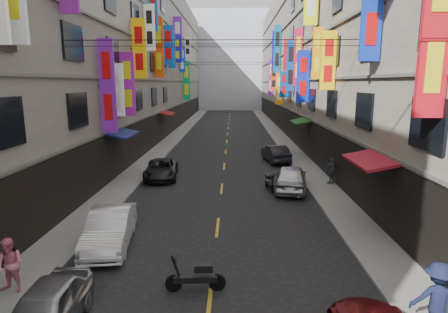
{
  "coord_description": "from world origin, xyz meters",
  "views": [
    {
      "loc": [
        0.64,
        2.79,
        6.11
      ],
      "look_at": [
        0.43,
        11.87,
        4.32
      ],
      "focal_mm": 30.0,
      "sensor_mm": 36.0,
      "label": 1
    }
  ],
  "objects_px": {
    "car_left_far": "(161,169)",
    "car_right_mid": "(291,178)",
    "scooter_crossing": "(196,277)",
    "car_left_near": "(45,312)",
    "pedestrian_rfar": "(332,171)",
    "car_left_mid": "(110,228)",
    "pedestrian_rnear": "(437,299)",
    "pedestrian_lfar": "(10,265)",
    "car_right_far": "(276,153)",
    "scooter_far_right": "(270,183)"
  },
  "relations": [
    {
      "from": "car_left_far",
      "to": "car_right_far",
      "type": "height_order",
      "value": "car_right_far"
    },
    {
      "from": "scooter_crossing",
      "to": "car_right_mid",
      "type": "relative_size",
      "value": 0.41
    },
    {
      "from": "car_right_mid",
      "to": "car_right_far",
      "type": "relative_size",
      "value": 1.08
    },
    {
      "from": "car_left_mid",
      "to": "scooter_far_right",
      "type": "bearing_deg",
      "value": 40.97
    },
    {
      "from": "scooter_crossing",
      "to": "pedestrian_rfar",
      "type": "relative_size",
      "value": 1.11
    },
    {
      "from": "car_left_mid",
      "to": "pedestrian_lfar",
      "type": "bearing_deg",
      "value": -125.14
    },
    {
      "from": "car_left_mid",
      "to": "pedestrian_rnear",
      "type": "bearing_deg",
      "value": -35.46
    },
    {
      "from": "car_left_near",
      "to": "pedestrian_lfar",
      "type": "height_order",
      "value": "pedestrian_lfar"
    },
    {
      "from": "scooter_far_right",
      "to": "car_left_near",
      "type": "xyz_separation_m",
      "value": [
        -6.74,
        -12.87,
        0.18
      ]
    },
    {
      "from": "scooter_crossing",
      "to": "pedestrian_rnear",
      "type": "bearing_deg",
      "value": -111.81
    },
    {
      "from": "scooter_crossing",
      "to": "car_left_near",
      "type": "bearing_deg",
      "value": 117.17
    },
    {
      "from": "car_right_far",
      "to": "pedestrian_lfar",
      "type": "bearing_deg",
      "value": 53.41
    },
    {
      "from": "scooter_far_right",
      "to": "car_left_mid",
      "type": "height_order",
      "value": "car_left_mid"
    },
    {
      "from": "pedestrian_rnear",
      "to": "pedestrian_lfar",
      "type": "bearing_deg",
      "value": 3.68
    },
    {
      "from": "pedestrian_rfar",
      "to": "car_left_near",
      "type": "bearing_deg",
      "value": 30.31
    },
    {
      "from": "scooter_far_right",
      "to": "pedestrian_rnear",
      "type": "relative_size",
      "value": 0.98
    },
    {
      "from": "car_right_mid",
      "to": "pedestrian_rnear",
      "type": "distance_m",
      "value": 12.88
    },
    {
      "from": "scooter_crossing",
      "to": "pedestrian_rnear",
      "type": "height_order",
      "value": "pedestrian_rnear"
    },
    {
      "from": "pedestrian_lfar",
      "to": "pedestrian_rnear",
      "type": "relative_size",
      "value": 0.89
    },
    {
      "from": "scooter_far_right",
      "to": "car_left_near",
      "type": "distance_m",
      "value": 14.53
    },
    {
      "from": "scooter_crossing",
      "to": "car_left_mid",
      "type": "xyz_separation_m",
      "value": [
        -3.58,
        3.06,
        0.26
      ]
    },
    {
      "from": "scooter_crossing",
      "to": "car_right_far",
      "type": "distance_m",
      "value": 19.23
    },
    {
      "from": "car_left_near",
      "to": "scooter_far_right",
      "type": "bearing_deg",
      "value": 60.6
    },
    {
      "from": "scooter_far_right",
      "to": "pedestrian_rnear",
      "type": "distance_m",
      "value": 13.06
    },
    {
      "from": "car_right_mid",
      "to": "pedestrian_lfar",
      "type": "relative_size",
      "value": 2.7
    },
    {
      "from": "scooter_far_right",
      "to": "car_left_far",
      "type": "xyz_separation_m",
      "value": [
        -6.8,
        2.58,
        0.16
      ]
    },
    {
      "from": "pedestrian_rfar",
      "to": "pedestrian_rnear",
      "type": "bearing_deg",
      "value": 63.13
    },
    {
      "from": "pedestrian_rnear",
      "to": "car_right_mid",
      "type": "bearing_deg",
      "value": -71.34
    },
    {
      "from": "car_left_near",
      "to": "pedestrian_rfar",
      "type": "distance_m",
      "value": 17.42
    },
    {
      "from": "car_right_far",
      "to": "pedestrian_rfar",
      "type": "bearing_deg",
      "value": 101.14
    },
    {
      "from": "scooter_crossing",
      "to": "pedestrian_rnear",
      "type": "xyz_separation_m",
      "value": [
        5.97,
        -1.97,
        0.6
      ]
    },
    {
      "from": "scooter_far_right",
      "to": "car_left_mid",
      "type": "xyz_separation_m",
      "value": [
        -6.8,
        -7.73,
        0.26
      ]
    },
    {
      "from": "scooter_far_right",
      "to": "scooter_crossing",
      "type": "bearing_deg",
      "value": 63.68
    },
    {
      "from": "pedestrian_lfar",
      "to": "pedestrian_rfar",
      "type": "bearing_deg",
      "value": 55.0
    },
    {
      "from": "car_left_far",
      "to": "car_right_mid",
      "type": "relative_size",
      "value": 0.99
    },
    {
      "from": "car_left_far",
      "to": "car_right_far",
      "type": "xyz_separation_m",
      "value": [
        8.0,
        5.35,
        0.07
      ]
    },
    {
      "from": "scooter_crossing",
      "to": "car_left_far",
      "type": "distance_m",
      "value": 13.84
    },
    {
      "from": "car_left_near",
      "to": "pedestrian_lfar",
      "type": "bearing_deg",
      "value": 135.29
    },
    {
      "from": "car_left_near",
      "to": "pedestrian_rnear",
      "type": "relative_size",
      "value": 1.99
    },
    {
      "from": "car_right_mid",
      "to": "scooter_far_right",
      "type": "bearing_deg",
      "value": 10.87
    },
    {
      "from": "car_left_mid",
      "to": "car_right_far",
      "type": "distance_m",
      "value": 17.58
    },
    {
      "from": "car_left_mid",
      "to": "pedestrian_lfar",
      "type": "distance_m",
      "value": 3.86
    },
    {
      "from": "scooter_crossing",
      "to": "car_right_far",
      "type": "xyz_separation_m",
      "value": [
        4.42,
        18.71,
        0.23
      ]
    },
    {
      "from": "car_left_mid",
      "to": "pedestrian_rfar",
      "type": "height_order",
      "value": "pedestrian_rfar"
    },
    {
      "from": "car_right_far",
      "to": "car_left_far",
      "type": "bearing_deg",
      "value": 24.31
    },
    {
      "from": "scooter_far_right",
      "to": "pedestrian_lfar",
      "type": "relative_size",
      "value": 1.1
    },
    {
      "from": "car_right_mid",
      "to": "car_right_far",
      "type": "height_order",
      "value": "car_right_mid"
    },
    {
      "from": "scooter_crossing",
      "to": "scooter_far_right",
      "type": "relative_size",
      "value": 1.01
    },
    {
      "from": "scooter_crossing",
      "to": "pedestrian_rnear",
      "type": "relative_size",
      "value": 0.98
    },
    {
      "from": "scooter_crossing",
      "to": "car_left_far",
      "type": "bearing_deg",
      "value": 11.49
    }
  ]
}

